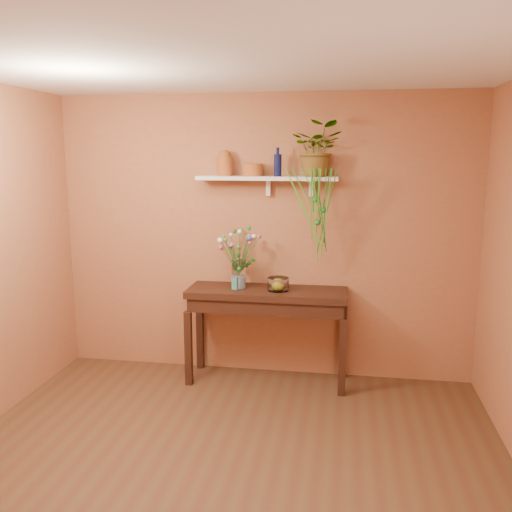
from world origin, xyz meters
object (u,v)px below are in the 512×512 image
object	(u,v)px
glass_vase	(239,276)
blue_bottle	(278,165)
bouquet	(238,246)
glass_bowl	(278,285)
spider_plant	(318,149)
terracotta_jug	(225,163)
sideboard	(267,303)

from	to	relation	value
glass_vase	blue_bottle	bearing A→B (deg)	14.55
glass_vase	bouquet	xyz separation A→B (m)	(-0.00, 0.00, 0.29)
blue_bottle	glass_bowl	xyz separation A→B (m)	(0.03, -0.12, -1.09)
bouquet	blue_bottle	bearing A→B (deg)	14.48
spider_plant	glass_bowl	bearing A→B (deg)	-156.70
terracotta_jug	glass_bowl	bearing A→B (deg)	-17.88
sideboard	bouquet	xyz separation A→B (m)	(-0.27, 0.01, 0.53)
terracotta_jug	spider_plant	size ratio (longest dim) A/B	0.48
terracotta_jug	bouquet	xyz separation A→B (m)	(0.15, -0.14, -0.75)
spider_plant	glass_vase	distance (m)	1.37
spider_plant	glass_bowl	size ratio (longest dim) A/B	2.50
blue_bottle	spider_plant	size ratio (longest dim) A/B	0.53
sideboard	glass_bowl	size ratio (longest dim) A/B	7.53
sideboard	terracotta_jug	size ratio (longest dim) A/B	6.23
bouquet	glass_bowl	size ratio (longest dim) A/B	2.37
terracotta_jug	glass_bowl	size ratio (longest dim) A/B	1.21
sideboard	glass_vase	bearing A→B (deg)	178.10
terracotta_jug	glass_vase	xyz separation A→B (m)	(0.15, -0.14, -1.04)
blue_bottle	sideboard	bearing A→B (deg)	-127.98
glass_vase	spider_plant	bearing A→B (deg)	9.36
terracotta_jug	spider_plant	bearing A→B (deg)	-1.86
sideboard	terracotta_jug	world-z (taller)	terracotta_jug
sideboard	blue_bottle	distance (m)	1.28
blue_bottle	bouquet	world-z (taller)	blue_bottle
sideboard	glass_vase	world-z (taller)	glass_vase
blue_bottle	glass_vase	world-z (taller)	blue_bottle
bouquet	terracotta_jug	bearing A→B (deg)	136.66
bouquet	sideboard	bearing A→B (deg)	-1.97
glass_vase	bouquet	world-z (taller)	bouquet
blue_bottle	glass_vase	size ratio (longest dim) A/B	0.96
blue_bottle	glass_vase	bearing A→B (deg)	-165.45
blue_bottle	bouquet	size ratio (longest dim) A/B	0.55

